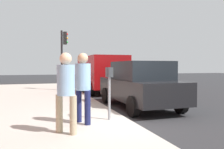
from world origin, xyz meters
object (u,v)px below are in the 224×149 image
pedestrian_at_meter (83,82)px  parked_van_far (100,72)px  parking_meter (109,82)px  traffic_signal (63,50)px  parked_sedan_near (140,84)px  pedestrian_bystander (66,86)px

pedestrian_at_meter → parked_van_far: 8.47m
parking_meter → traffic_signal: bearing=2.2°
parked_sedan_near → parked_van_far: size_ratio=0.85×
pedestrian_at_meter → parked_van_far: parked_van_far is taller
traffic_signal → parked_van_far: bearing=-102.1°
parked_sedan_near → parked_van_far: 5.75m
pedestrian_bystander → parked_van_far: bearing=25.9°
parked_van_far → traffic_signal: size_ratio=1.45×
parking_meter → parked_sedan_near: bearing=-41.4°
pedestrian_bystander → parked_sedan_near: (3.07, -3.13, -0.27)m
parked_sedan_near → parked_van_far: (5.74, 0.00, 0.36)m
pedestrian_at_meter → parking_meter: bearing=-9.4°
pedestrian_bystander → traffic_signal: (9.28, -0.94, 1.41)m
parking_meter → parked_sedan_near: parked_sedan_near is taller
parked_van_far → traffic_signal: traffic_signal is taller
pedestrian_bystander → traffic_signal: bearing=39.7°
parking_meter → parked_van_far: bearing=-13.4°
pedestrian_at_meter → parked_sedan_near: 3.51m
pedestrian_at_meter → parked_van_far: (8.05, -2.62, 0.06)m
parked_sedan_near → traffic_signal: 6.79m
parking_meter → traffic_signal: 8.45m
parking_meter → parked_van_far: parked_van_far is taller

